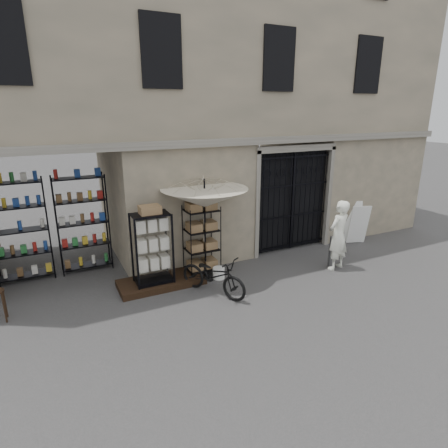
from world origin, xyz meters
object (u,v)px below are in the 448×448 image
bicycle (213,294)px  shopkeeper (335,268)px  steel_bollard (332,252)px  easel_sign (356,223)px  market_umbrella (205,193)px  display_cabinet (152,252)px  wire_rack (202,242)px  white_bucket (219,273)px

bicycle → shopkeeper: (3.48, -0.14, 0.00)m
steel_bollard → shopkeeper: size_ratio=0.46×
steel_bollard → easel_sign: (1.98, 1.16, 0.21)m
market_umbrella → steel_bollard: market_umbrella is taller
display_cabinet → market_umbrella: market_umbrella is taller
wire_rack → easel_sign: (5.22, 0.06, -0.24)m
wire_rack → shopkeeper: wire_rack is taller
wire_rack → white_bucket: bearing=-39.2°
easel_sign → steel_bollard: bearing=-128.6°
white_bucket → easel_sign: (4.95, 0.47, 0.50)m
wire_rack → bicycle: bearing=-81.9°
display_cabinet → easel_sign: bearing=21.8°
display_cabinet → steel_bollard: size_ratio=2.10×
shopkeeper → white_bucket: bearing=-30.1°
display_cabinet → shopkeeper: bearing=6.9°
white_bucket → bicycle: bearing=-123.9°
wire_rack → white_bucket: wire_rack is taller
steel_bollard → easel_sign: 2.30m
market_umbrella → steel_bollard: size_ratio=3.46×
bicycle → steel_bollard: bicycle is taller
wire_rack → bicycle: (-0.19, -1.09, -0.88)m
easel_sign → shopkeeper: bearing=-125.4°
market_umbrella → shopkeeper: market_umbrella is taller
display_cabinet → market_umbrella: size_ratio=0.61×
market_umbrella → steel_bollard: bearing=-17.3°
white_bucket → shopkeeper: (3.02, -0.82, -0.14)m
shopkeeper → display_cabinet: bearing=-27.6°
wire_rack → easel_sign: 5.22m
white_bucket → steel_bollard: steel_bollard is taller
bicycle → easel_sign: bearing=-17.3°
bicycle → wire_rack: bearing=50.8°
display_cabinet → white_bucket: display_cabinet is taller
wire_rack → market_umbrella: 1.26m
white_bucket → steel_bollard: size_ratio=0.34×
market_umbrella → steel_bollard: 3.75m
steel_bollard → wire_rack: bearing=161.2°
white_bucket → wire_rack: bearing=122.7°
market_umbrella → white_bucket: bearing=-54.6°
steel_bollard → shopkeeper: 0.45m
bicycle → easel_sign: size_ratio=1.40×
market_umbrella → easel_sign: size_ratio=2.40×
wire_rack → white_bucket: (0.27, -0.41, -0.74)m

